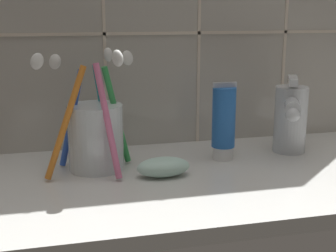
# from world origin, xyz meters

# --- Properties ---
(sink_counter) EXTENTS (0.65, 0.34, 0.02)m
(sink_counter) POSITION_xyz_m (0.00, 0.00, 0.01)
(sink_counter) COLOR silver
(sink_counter) RESTS_ON ground
(toothbrush_cup) EXTENTS (0.15, 0.14, 0.18)m
(toothbrush_cup) POSITION_xyz_m (-0.17, 0.06, 0.07)
(toothbrush_cup) COLOR silver
(toothbrush_cup) RESTS_ON sink_counter
(toothpaste_tube) EXTENTS (0.04, 0.04, 0.12)m
(toothpaste_tube) POSITION_xyz_m (0.02, 0.06, 0.08)
(toothpaste_tube) COLOR white
(toothpaste_tube) RESTS_ON sink_counter
(sink_faucet) EXTENTS (0.07, 0.10, 0.13)m
(sink_faucet) POSITION_xyz_m (0.14, 0.07, 0.08)
(sink_faucet) COLOR silver
(sink_faucet) RESTS_ON sink_counter
(soap_bar) EXTENTS (0.08, 0.04, 0.03)m
(soap_bar) POSITION_xyz_m (-0.09, -0.00, 0.03)
(soap_bar) COLOR silver
(soap_bar) RESTS_ON sink_counter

